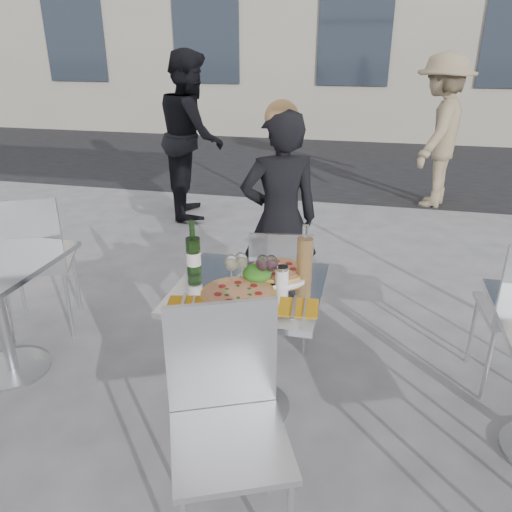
% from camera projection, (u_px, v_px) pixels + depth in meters
% --- Properties ---
extents(ground, '(80.00, 80.00, 0.00)m').
position_uv_depth(ground, '(250.00, 408.00, 2.75)').
color(ground, slate).
extents(street_asphalt, '(24.00, 5.00, 0.00)m').
position_uv_depth(street_asphalt, '(340.00, 161.00, 8.58)').
color(street_asphalt, black).
rests_on(street_asphalt, ground).
extents(main_table, '(0.72, 0.72, 0.75)m').
position_uv_depth(main_table, '(249.00, 323.00, 2.54)').
color(main_table, '#B7BABF').
rests_on(main_table, ground).
extents(chair_far, '(0.44, 0.45, 0.84)m').
position_uv_depth(chair_far, '(281.00, 280.00, 3.12)').
color(chair_far, silver).
rests_on(chair_far, ground).
extents(chair_near, '(0.58, 0.59, 0.96)m').
position_uv_depth(chair_near, '(226.00, 408.00, 1.91)').
color(chair_near, silver).
rests_on(chair_near, ground).
extents(side_chair_lfar, '(0.60, 0.61, 1.00)m').
position_uv_depth(side_chair_lfar, '(32.00, 255.00, 3.24)').
color(side_chair_lfar, silver).
rests_on(side_chair_lfar, ground).
extents(woman_diner, '(0.64, 0.55, 1.49)m').
position_uv_depth(woman_diner, '(280.00, 220.00, 3.40)').
color(woman_diner, black).
rests_on(woman_diner, ground).
extents(pedestrian_a, '(0.95, 1.07, 1.82)m').
position_uv_depth(pedestrian_a, '(192.00, 135.00, 5.59)').
color(pedestrian_a, black).
rests_on(pedestrian_a, ground).
extents(pedestrian_b, '(0.99, 1.31, 1.79)m').
position_uv_depth(pedestrian_b, '(439.00, 132.00, 5.93)').
color(pedestrian_b, '#8E7B5B').
rests_on(pedestrian_b, ground).
extents(pizza_near, '(0.36, 0.36, 0.02)m').
position_uv_depth(pizza_near, '(238.00, 294.00, 2.36)').
color(pizza_near, '#DAA755').
rests_on(pizza_near, main_table).
extents(pizza_far, '(0.33, 0.33, 0.03)m').
position_uv_depth(pizza_far, '(278.00, 271.00, 2.59)').
color(pizza_far, white).
rests_on(pizza_far, main_table).
extents(salad_plate, '(0.22, 0.22, 0.09)m').
position_uv_depth(salad_plate, '(257.00, 275.00, 2.50)').
color(salad_plate, white).
rests_on(salad_plate, main_table).
extents(wine_bottle, '(0.07, 0.07, 0.29)m').
position_uv_depth(wine_bottle, '(193.00, 254.00, 2.54)').
color(wine_bottle, '#28501E').
rests_on(wine_bottle, main_table).
extents(carafe, '(0.08, 0.08, 0.29)m').
position_uv_depth(carafe, '(305.00, 258.00, 2.49)').
color(carafe, tan).
rests_on(carafe, main_table).
extents(sugar_shaker, '(0.06, 0.06, 0.11)m').
position_uv_depth(sugar_shaker, '(282.00, 277.00, 2.44)').
color(sugar_shaker, white).
rests_on(sugar_shaker, main_table).
extents(wineglass_white_a, '(0.07, 0.07, 0.16)m').
position_uv_depth(wineglass_white_a, '(231.00, 264.00, 2.45)').
color(wineglass_white_a, white).
rests_on(wineglass_white_a, main_table).
extents(wineglass_white_b, '(0.07, 0.07, 0.16)m').
position_uv_depth(wineglass_white_b, '(241.00, 262.00, 2.47)').
color(wineglass_white_b, white).
rests_on(wineglass_white_b, main_table).
extents(wineglass_red_a, '(0.07, 0.07, 0.16)m').
position_uv_depth(wineglass_red_a, '(263.00, 264.00, 2.44)').
color(wineglass_red_a, white).
rests_on(wineglass_red_a, main_table).
extents(wineglass_red_b, '(0.07, 0.07, 0.16)m').
position_uv_depth(wineglass_red_b, '(271.00, 264.00, 2.44)').
color(wineglass_red_b, white).
rests_on(wineglass_red_b, main_table).
extents(napkin_left, '(0.21, 0.21, 0.01)m').
position_uv_depth(napkin_left, '(187.00, 305.00, 2.28)').
color(napkin_left, orange).
rests_on(napkin_left, main_table).
extents(napkin_right, '(0.19, 0.20, 0.01)m').
position_uv_depth(napkin_right, '(298.00, 307.00, 2.26)').
color(napkin_right, orange).
rests_on(napkin_right, main_table).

